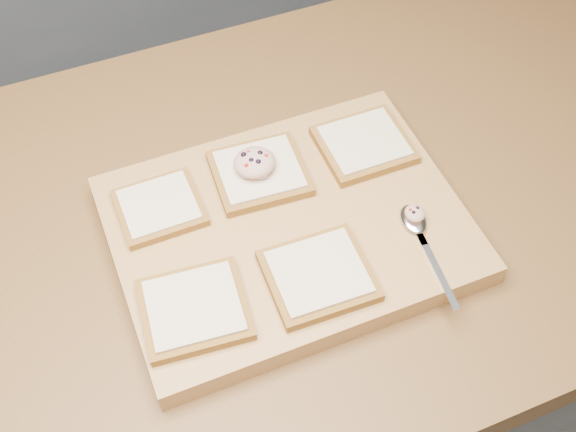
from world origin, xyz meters
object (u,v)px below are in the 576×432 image
Objects in this scene: bread_far_center at (259,173)px; tuna_salad_dollop at (255,162)px; cutting_board at (288,229)px; spoon at (417,227)px.

tuna_salad_dollop reaches higher than bread_far_center.
cutting_board is 7.96× the size of tuna_salad_dollop.
cutting_board is 0.17m from spoon.
bread_far_center reaches higher than spoon.
spoon is (0.16, -0.17, -0.00)m from bread_far_center.
spoon is (0.17, -0.17, -0.03)m from tuna_salad_dollop.
bread_far_center is at bearing -13.47° from tuna_salad_dollop.
cutting_board is at bearing -81.61° from tuna_salad_dollop.
tuna_salad_dollop is (-0.01, 0.09, 0.05)m from cutting_board.
tuna_salad_dollop reaches higher than spoon.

